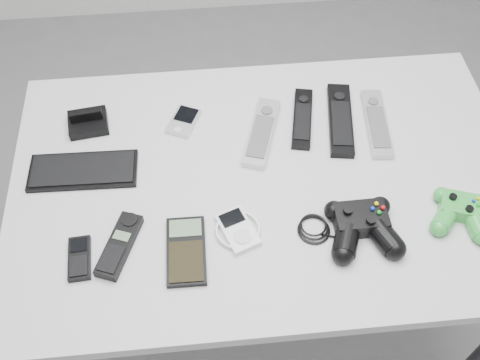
{
  "coord_description": "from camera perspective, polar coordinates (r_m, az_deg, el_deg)",
  "views": [
    {
      "loc": [
        -0.09,
        -0.8,
        1.86
      ],
      "look_at": [
        -0.01,
        -0.03,
        0.83
      ],
      "focal_mm": 42.0,
      "sensor_mm": 36.0,
      "label": 1
    }
  ],
  "objects": [
    {
      "name": "controller_green",
      "position": [
        1.33,
        21.59,
        -2.96
      ],
      "size": [
        0.17,
        0.18,
        0.04
      ],
      "primitive_type": null,
      "rotation": [
        0.0,
        0.0,
        -0.33
      ],
      "color": "green",
      "rests_on": "desk"
    },
    {
      "name": "remote_black_a",
      "position": [
        1.44,
        6.35,
        6.28
      ],
      "size": [
        0.08,
        0.2,
        0.02
      ],
      "primitive_type": "cube",
      "rotation": [
        0.0,
        0.0,
        -0.2
      ],
      "color": "black",
      "rests_on": "desk"
    },
    {
      "name": "desk",
      "position": [
        1.38,
        2.6,
        -1.47
      ],
      "size": [
        1.2,
        0.77,
        0.81
      ],
      "color": "#AFAFB2",
      "rests_on": "floor"
    },
    {
      "name": "mobile_phone",
      "position": [
        1.24,
        -16.0,
        -7.64
      ],
      "size": [
        0.05,
        0.11,
        0.02
      ],
      "primitive_type": "cube",
      "rotation": [
        0.0,
        0.0,
        0.06
      ],
      "color": "black",
      "rests_on": "desk"
    },
    {
      "name": "floor",
      "position": [
        2.03,
        0.3,
        -13.32
      ],
      "size": [
        3.5,
        3.5,
        0.0
      ],
      "primitive_type": "plane",
      "color": "slate",
      "rests_on": "ground"
    },
    {
      "name": "remote_black_b",
      "position": [
        1.45,
        10.16,
        6.12
      ],
      "size": [
        0.09,
        0.25,
        0.02
      ],
      "primitive_type": "cube",
      "rotation": [
        0.0,
        0.0,
        -0.15
      ],
      "color": "black",
      "rests_on": "desk"
    },
    {
      "name": "cordless_handset",
      "position": [
        1.23,
        -12.16,
        -6.5
      ],
      "size": [
        0.1,
        0.16,
        0.02
      ],
      "primitive_type": "cube",
      "rotation": [
        0.0,
        0.0,
        -0.37
      ],
      "color": "black",
      "rests_on": "desk"
    },
    {
      "name": "remote_silver_a",
      "position": [
        1.4,
        2.22,
        4.89
      ],
      "size": [
        0.12,
        0.23,
        0.02
      ],
      "primitive_type": "cube",
      "rotation": [
        0.0,
        0.0,
        -0.31
      ],
      "color": "silver",
      "rests_on": "desk"
    },
    {
      "name": "pda",
      "position": [
        1.44,
        -5.76,
        5.98
      ],
      "size": [
        0.1,
        0.11,
        0.02
      ],
      "primitive_type": "cube",
      "rotation": [
        0.0,
        0.0,
        -0.43
      ],
      "color": "silver",
      "rests_on": "desk"
    },
    {
      "name": "mp3_player",
      "position": [
        1.23,
        -0.23,
        -5.07
      ],
      "size": [
        0.13,
        0.13,
        0.02
      ],
      "primitive_type": "cube",
      "rotation": [
        0.0,
        0.0,
        0.36
      ],
      "color": "silver",
      "rests_on": "desk"
    },
    {
      "name": "dock_bracket",
      "position": [
        1.46,
        -15.27,
        5.98
      ],
      "size": [
        0.11,
        0.1,
        0.05
      ],
      "primitive_type": "cube",
      "rotation": [
        0.0,
        0.0,
        0.13
      ],
      "color": "black",
      "rests_on": "desk"
    },
    {
      "name": "calculator",
      "position": [
        1.21,
        -5.5,
        -7.16
      ],
      "size": [
        0.09,
        0.17,
        0.02
      ],
      "primitive_type": "cube",
      "rotation": [
        0.0,
        0.0,
        -0.02
      ],
      "color": "black",
      "rests_on": "desk"
    },
    {
      "name": "remote_silver_b",
      "position": [
        1.46,
        13.71,
        5.66
      ],
      "size": [
        0.07,
        0.23,
        0.02
      ],
      "primitive_type": "cube",
      "rotation": [
        0.0,
        0.0,
        -0.09
      ],
      "color": "#B0AFB6",
      "rests_on": "desk"
    },
    {
      "name": "pda_keyboard",
      "position": [
        1.38,
        -15.65,
        0.95
      ],
      "size": [
        0.26,
        0.11,
        0.02
      ],
      "primitive_type": "cube",
      "rotation": [
        0.0,
        0.0,
        -0.03
      ],
      "color": "black",
      "rests_on": "desk"
    },
    {
      "name": "controller_black",
      "position": [
        1.24,
        12.32,
        -4.45
      ],
      "size": [
        0.27,
        0.17,
        0.05
      ],
      "primitive_type": null,
      "rotation": [
        0.0,
        0.0,
        0.01
      ],
      "color": "black",
      "rests_on": "desk"
    }
  ]
}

